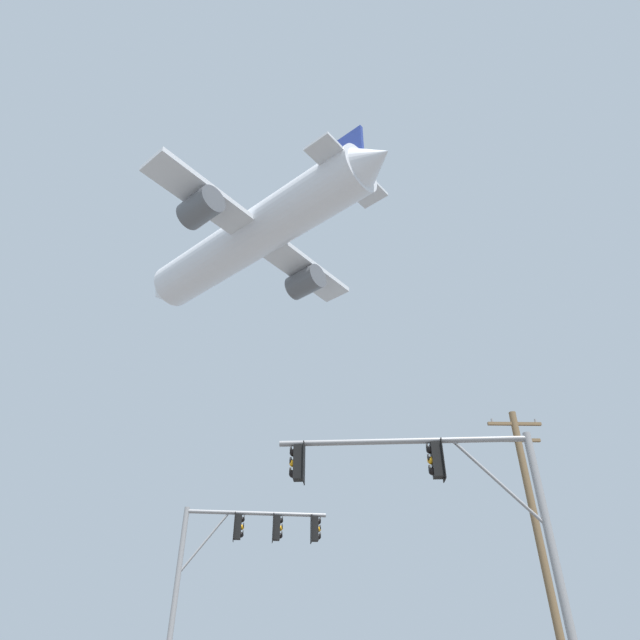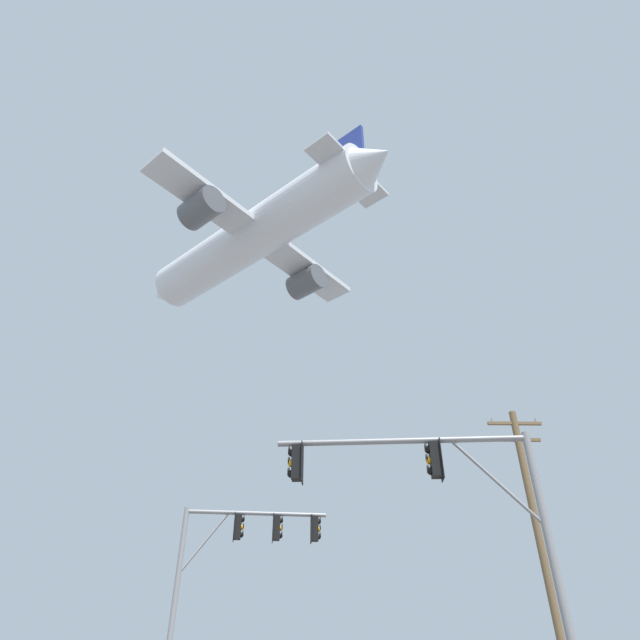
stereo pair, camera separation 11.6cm
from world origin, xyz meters
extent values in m
cylinder|color=gray|center=(4.69, 8.57, 3.32)|extent=(0.20, 0.20, 6.64)
cylinder|color=gray|center=(1.46, 8.83, 6.49)|extent=(6.48, 0.69, 0.15)
cylinder|color=gray|center=(3.72, 8.65, 5.40)|extent=(2.01, 0.25, 2.23)
cube|color=black|center=(-1.26, 9.06, 5.96)|extent=(0.29, 0.34, 0.90)
cylinder|color=black|center=(-1.26, 9.06, 6.47)|extent=(0.05, 0.05, 0.12)
cube|color=black|center=(-1.12, 9.05, 5.96)|extent=(0.06, 0.46, 1.04)
sphere|color=black|center=(-1.41, 9.07, 6.23)|extent=(0.20, 0.20, 0.20)
cylinder|color=black|center=(-1.47, 9.08, 6.29)|extent=(0.06, 0.21, 0.21)
sphere|color=orange|center=(-1.41, 9.07, 5.95)|extent=(0.20, 0.20, 0.20)
cylinder|color=black|center=(-1.47, 9.08, 6.01)|extent=(0.06, 0.21, 0.21)
sphere|color=black|center=(-1.41, 9.07, 5.67)|extent=(0.20, 0.20, 0.20)
cylinder|color=black|center=(-1.47, 9.08, 5.73)|extent=(0.06, 0.21, 0.21)
cube|color=black|center=(2.30, 8.76, 5.96)|extent=(0.29, 0.34, 0.90)
cylinder|color=black|center=(2.30, 8.76, 6.47)|extent=(0.05, 0.05, 0.12)
cube|color=black|center=(2.44, 8.75, 5.96)|extent=(0.06, 0.46, 1.04)
sphere|color=black|center=(2.15, 8.78, 6.23)|extent=(0.20, 0.20, 0.20)
cylinder|color=black|center=(2.09, 8.78, 6.29)|extent=(0.06, 0.21, 0.21)
sphere|color=orange|center=(2.15, 8.78, 5.95)|extent=(0.20, 0.20, 0.20)
cylinder|color=black|center=(2.09, 8.78, 6.01)|extent=(0.06, 0.21, 0.21)
sphere|color=black|center=(2.15, 8.78, 5.67)|extent=(0.20, 0.20, 0.20)
cylinder|color=black|center=(2.09, 8.78, 5.73)|extent=(0.06, 0.21, 0.21)
cylinder|color=gray|center=(-5.69, 16.80, 3.37)|extent=(0.20, 0.20, 6.75)
cylinder|color=gray|center=(-2.99, 17.07, 6.60)|extent=(5.42, 0.68, 0.15)
cylinder|color=gray|center=(-4.88, 16.88, 5.49)|extent=(1.69, 0.25, 2.26)
cube|color=black|center=(-0.72, 17.29, 6.07)|extent=(0.29, 0.34, 0.90)
cylinder|color=black|center=(-0.72, 17.29, 6.58)|extent=(0.05, 0.05, 0.12)
cube|color=black|center=(-0.86, 17.28, 6.07)|extent=(0.07, 0.46, 1.04)
sphere|color=black|center=(-0.57, 17.31, 6.34)|extent=(0.20, 0.20, 0.20)
cylinder|color=black|center=(-0.51, 17.31, 6.40)|extent=(0.06, 0.21, 0.21)
sphere|color=orange|center=(-0.57, 17.31, 6.06)|extent=(0.20, 0.20, 0.20)
cylinder|color=black|center=(-0.51, 17.31, 6.12)|extent=(0.06, 0.21, 0.21)
sphere|color=black|center=(-0.57, 17.31, 5.78)|extent=(0.20, 0.20, 0.20)
cylinder|color=black|center=(-0.51, 17.31, 5.84)|extent=(0.06, 0.21, 0.21)
cube|color=black|center=(-2.20, 17.14, 6.07)|extent=(0.29, 0.34, 0.90)
cylinder|color=black|center=(-2.20, 17.14, 6.58)|extent=(0.05, 0.05, 0.12)
cube|color=black|center=(-2.34, 17.13, 6.07)|extent=(0.07, 0.46, 1.04)
sphere|color=black|center=(-2.06, 17.16, 6.34)|extent=(0.20, 0.20, 0.20)
cylinder|color=black|center=(-1.99, 17.17, 6.40)|extent=(0.06, 0.21, 0.21)
sphere|color=orange|center=(-2.06, 17.16, 6.06)|extent=(0.20, 0.20, 0.20)
cylinder|color=black|center=(-1.99, 17.17, 6.12)|extent=(0.06, 0.21, 0.21)
sphere|color=black|center=(-2.06, 17.16, 5.78)|extent=(0.20, 0.20, 0.20)
cylinder|color=black|center=(-1.99, 17.17, 5.84)|extent=(0.06, 0.21, 0.21)
cube|color=black|center=(-3.69, 17.00, 6.07)|extent=(0.29, 0.34, 0.90)
cylinder|color=black|center=(-3.69, 17.00, 6.58)|extent=(0.05, 0.05, 0.12)
cube|color=black|center=(-3.83, 16.98, 6.07)|extent=(0.07, 0.46, 1.04)
sphere|color=black|center=(-3.54, 17.01, 6.34)|extent=(0.20, 0.20, 0.20)
cylinder|color=black|center=(-3.48, 17.02, 6.40)|extent=(0.06, 0.21, 0.21)
sphere|color=orange|center=(-3.54, 17.01, 6.06)|extent=(0.20, 0.20, 0.20)
cylinder|color=black|center=(-3.48, 17.02, 6.12)|extent=(0.06, 0.21, 0.21)
sphere|color=black|center=(-3.54, 17.01, 5.78)|extent=(0.20, 0.20, 0.20)
cylinder|color=black|center=(-3.48, 17.02, 5.84)|extent=(0.06, 0.21, 0.21)
cylinder|color=brown|center=(7.43, 15.77, 5.19)|extent=(0.28, 0.28, 10.39)
cube|color=brown|center=(7.43, 15.77, 9.89)|extent=(2.20, 0.12, 0.12)
cube|color=brown|center=(7.43, 15.77, 9.19)|extent=(1.80, 0.12, 0.12)
cylinder|color=gray|center=(6.53, 15.77, 10.01)|extent=(0.10, 0.10, 0.18)
cylinder|color=gray|center=(8.33, 15.77, 10.01)|extent=(0.10, 0.10, 0.18)
cylinder|color=white|center=(-6.07, 30.76, 33.71)|extent=(20.51, 18.72, 4.20)
cone|color=white|center=(-15.93, 39.41, 33.71)|extent=(4.80, 4.90, 3.99)
cone|color=white|center=(3.69, 22.21, 33.71)|extent=(4.32, 4.41, 3.57)
cube|color=silver|center=(-5.58, 30.33, 33.09)|extent=(16.87, 18.66, 0.47)
cylinder|color=#595B60|center=(-9.70, 25.64, 31.83)|extent=(3.92, 3.85, 2.36)
cylinder|color=#595B60|center=(-1.47, 35.02, 31.83)|extent=(3.92, 3.85, 2.36)
cube|color=navy|center=(1.61, 24.02, 36.08)|extent=(2.97, 2.66, 4.98)
cube|color=silver|center=(1.81, 23.85, 34.11)|extent=(6.96, 7.47, 0.26)
camera|label=1|loc=(-1.02, -4.56, 1.43)|focal=29.88mm
camera|label=2|loc=(-0.90, -4.56, 1.43)|focal=29.88mm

